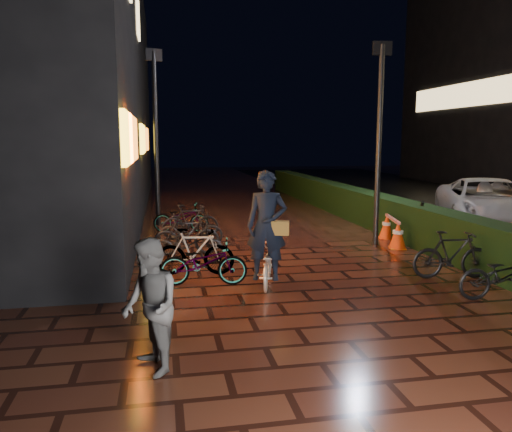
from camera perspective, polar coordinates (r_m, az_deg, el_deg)
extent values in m
plane|color=#381911|center=(8.39, 10.06, -9.31)|extent=(80.00, 80.00, 0.00)
cube|color=black|center=(16.77, 11.03, 1.42)|extent=(0.70, 20.00, 1.00)
imported|color=#565659|center=(5.68, -12.01, -10.10)|extent=(0.78, 0.89, 1.52)
imported|color=silver|center=(16.28, 24.94, 1.35)|extent=(4.20, 5.69, 1.44)
cube|color=yellow|center=(8.97, -14.51, 8.59)|extent=(0.08, 2.00, 0.90)
cube|color=orange|center=(10.47, -13.98, 8.58)|extent=(0.08, 3.00, 0.90)
cube|color=yellow|center=(16.46, -12.82, 8.57)|extent=(0.08, 2.80, 0.90)
cube|color=orange|center=(21.46, -12.35, 8.56)|extent=(0.08, 2.20, 0.90)
cube|color=#FFD88C|center=(16.37, -13.34, 21.27)|extent=(0.06, 1.20, 1.20)
cube|color=#FFD88C|center=(30.34, 22.50, 12.63)|extent=(0.06, 10.00, 1.30)
cylinder|color=black|center=(12.66, 13.85, 7.70)|extent=(0.14, 0.14, 4.82)
cube|color=black|center=(12.84, 14.24, 18.09)|extent=(0.47, 0.12, 0.32)
cylinder|color=black|center=(15.27, -11.35, 8.46)|extent=(0.17, 0.17, 5.12)
cube|color=black|center=(15.47, -11.63, 17.61)|extent=(0.49, 0.23, 0.34)
imported|color=silver|center=(8.96, 1.27, -5.50)|extent=(0.86, 1.51, 0.75)
imported|color=black|center=(8.70, 1.24, -1.09)|extent=(0.80, 0.63, 1.92)
cube|color=olive|center=(8.68, 2.70, -1.37)|extent=(0.36, 0.23, 0.25)
cone|color=#FC420D|center=(12.38, 15.90, -2.10)|extent=(0.41, 0.41, 0.66)
cone|color=#FF440D|center=(13.55, 14.73, -1.14)|extent=(0.41, 0.41, 0.66)
cube|color=#FC620D|center=(12.44, 15.84, -3.52)|extent=(0.43, 0.43, 0.03)
cube|color=#FF330D|center=(13.61, 14.67, -2.44)|extent=(0.43, 0.43, 0.03)
cube|color=red|center=(12.92, 15.34, -0.33)|extent=(0.39, 1.38, 0.07)
cube|color=black|center=(13.15, 17.94, -1.10)|extent=(0.75, 0.69, 0.04)
cylinder|color=black|center=(12.88, 17.93, -2.33)|extent=(0.04, 0.04, 0.41)
cylinder|color=black|center=(13.26, 19.20, -2.08)|extent=(0.04, 0.04, 0.41)
cylinder|color=black|center=(13.12, 16.58, -2.07)|extent=(0.04, 0.04, 0.41)
cylinder|color=black|center=(13.49, 17.86, -1.84)|extent=(0.04, 0.04, 0.41)
cube|color=#0B219A|center=(13.12, 17.98, -0.30)|extent=(0.55, 0.52, 0.33)
cylinder|color=black|center=(12.89, 18.10, -0.55)|extent=(0.16, 0.49, 1.05)
imported|color=black|center=(14.11, -8.55, -0.24)|extent=(1.62, 0.78, 0.82)
imported|color=black|center=(13.22, -7.52, -0.62)|extent=(1.54, 0.56, 0.91)
imported|color=black|center=(12.20, -7.48, -1.61)|extent=(1.59, 0.64, 0.82)
imported|color=black|center=(9.65, -7.00, -4.07)|extent=(1.56, 0.68, 0.91)
imported|color=black|center=(11.32, -7.95, -2.19)|extent=(1.51, 0.44, 0.91)
imported|color=black|center=(10.57, -7.88, -3.21)|extent=(1.61, 0.73, 0.82)
imported|color=black|center=(8.97, -6.02, -5.33)|extent=(1.61, 0.74, 0.82)
imported|color=black|center=(10.03, 21.52, -4.14)|extent=(1.55, 0.63, 0.91)
imported|color=black|center=(9.08, 26.60, -6.04)|extent=(1.60, 0.71, 0.82)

